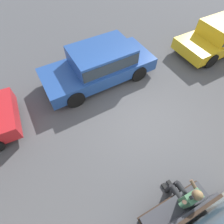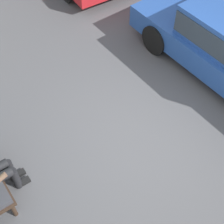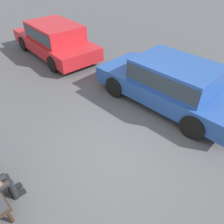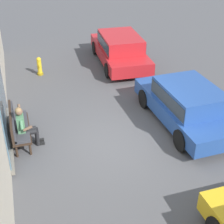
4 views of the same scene
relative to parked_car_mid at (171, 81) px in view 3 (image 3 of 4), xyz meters
The scene contains 3 objects.
ground_plane 2.70m from the parked_car_mid, 97.69° to the left, with size 60.00×60.00×0.00m, color #4C4C4F.
parked_car_mid is the anchor object (origin of this frame).
parked_car_far 5.63m from the parked_car_mid, ahead, with size 4.68×2.12×1.41m.
Camera 3 is at (-2.60, 2.60, 4.03)m, focal length 35.00 mm.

